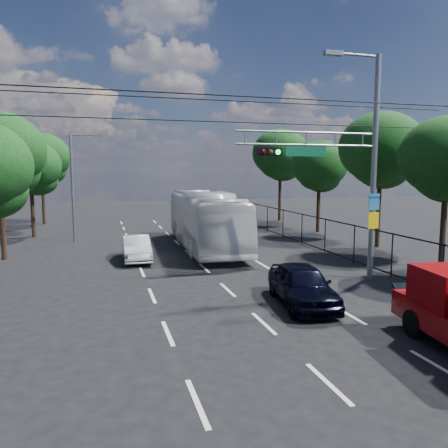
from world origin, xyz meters
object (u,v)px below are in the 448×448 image
object	(u,v)px
white_bus	(205,220)
navy_hatchback	(302,285)
white_van	(136,248)
signal_mast	(349,158)

from	to	relation	value
white_bus	navy_hatchback	bearing A→B (deg)	-84.30
navy_hatchback	white_bus	world-z (taller)	white_bus
navy_hatchback	white_van	bearing A→B (deg)	125.91
navy_hatchback	white_bus	distance (m)	12.24
signal_mast	white_van	world-z (taller)	signal_mast
white_bus	signal_mast	bearing A→B (deg)	-65.14
signal_mast	white_bus	world-z (taller)	signal_mast
white_van	navy_hatchback	bearing A→B (deg)	-61.26
white_bus	white_van	xyz separation A→B (m)	(-4.40, -2.76, -1.08)
signal_mast	white_van	size ratio (longest dim) A/B	2.43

